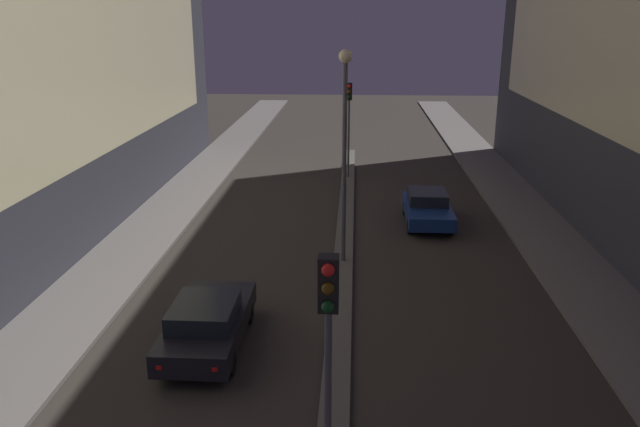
{
  "coord_description": "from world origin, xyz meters",
  "views": [
    {
      "loc": [
        0.37,
        -4.98,
        8.7
      ],
      "look_at": [
        -0.77,
        14.84,
        2.33
      ],
      "focal_mm": 35.0,
      "sensor_mm": 36.0,
      "label": 1
    }
  ],
  "objects_px": {
    "street_lamp": "(345,129)",
    "traffic_light_near": "(328,339)",
    "car_left_lane": "(207,322)",
    "traffic_light_mid": "(349,109)",
    "car_right_lane": "(428,208)"
  },
  "relations": [
    {
      "from": "street_lamp",
      "to": "traffic_light_near",
      "type": "bearing_deg",
      "value": -90.0
    },
    {
      "from": "car_left_lane",
      "to": "traffic_light_mid",
      "type": "bearing_deg",
      "value": 79.16
    },
    {
      "from": "traffic_light_near",
      "to": "street_lamp",
      "type": "xyz_separation_m",
      "value": [
        0.0,
        12.44,
        1.12
      ]
    },
    {
      "from": "car_left_lane",
      "to": "car_right_lane",
      "type": "relative_size",
      "value": 1.07
    },
    {
      "from": "traffic_light_near",
      "to": "car_right_lane",
      "type": "relative_size",
      "value": 1.21
    },
    {
      "from": "traffic_light_near",
      "to": "street_lamp",
      "type": "relative_size",
      "value": 0.68
    },
    {
      "from": "traffic_light_near",
      "to": "traffic_light_mid",
      "type": "relative_size",
      "value": 1.0
    },
    {
      "from": "street_lamp",
      "to": "car_left_lane",
      "type": "xyz_separation_m",
      "value": [
        -3.54,
        -6.19,
        -4.22
      ]
    },
    {
      "from": "street_lamp",
      "to": "traffic_light_mid",
      "type": "bearing_deg",
      "value": 90.0
    },
    {
      "from": "street_lamp",
      "to": "car_right_lane",
      "type": "height_order",
      "value": "street_lamp"
    },
    {
      "from": "traffic_light_near",
      "to": "car_left_lane",
      "type": "height_order",
      "value": "traffic_light_near"
    },
    {
      "from": "car_left_lane",
      "to": "car_right_lane",
      "type": "bearing_deg",
      "value": 57.22
    },
    {
      "from": "car_left_lane",
      "to": "car_right_lane",
      "type": "xyz_separation_m",
      "value": [
        7.08,
        10.99,
        -0.03
      ]
    },
    {
      "from": "car_right_lane",
      "to": "traffic_light_near",
      "type": "bearing_deg",
      "value": -101.6
    },
    {
      "from": "street_lamp",
      "to": "car_left_lane",
      "type": "relative_size",
      "value": 1.66
    }
  ]
}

